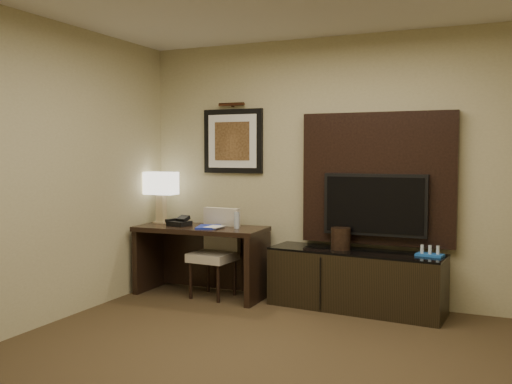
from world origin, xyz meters
The scene contains 15 objects.
wall_back centered at (0.00, 2.50, 1.35)m, with size 4.50×0.01×2.70m, color tan.
desk centered at (-1.50, 2.10, 0.37)m, with size 1.38×0.59×0.74m, color black.
credenza centered at (0.15, 2.20, 0.29)m, with size 1.68×0.47×0.58m, color black.
tv_wall_panel centered at (0.30, 2.44, 1.27)m, with size 1.50×0.12×1.30m, color black.
tv centered at (0.30, 2.34, 1.02)m, with size 1.00×0.08×0.60m, color black.
artwork centered at (-1.30, 2.48, 1.65)m, with size 0.70×0.04×0.70m, color black.
picture_light centered at (-1.30, 2.44, 2.05)m, with size 0.04×0.04×0.30m, color #442415.
desk_chair centered at (-1.35, 2.08, 0.44)m, with size 0.42×0.49×0.88m, color beige, non-canonical shape.
table_lamp centered at (-2.06, 2.20, 1.01)m, with size 0.34×0.19×0.55m, color tan, non-canonical shape.
desk_phone centered at (-1.75, 2.07, 0.79)m, with size 0.21×0.19×0.11m, color black, non-canonical shape.
blue_folder centered at (-1.38, 2.05, 0.75)m, with size 0.22×0.29×0.02m, color #18299F.
book centered at (-1.39, 2.04, 0.85)m, with size 0.16×0.02×0.21m, color #B1A18B.
water_bottle centered at (-1.09, 2.12, 0.83)m, with size 0.06×0.06×0.17m, color #ADB9C4.
ice_bucket centered at (-0.01, 2.22, 0.69)m, with size 0.19×0.19×0.21m, color black.
minibar_tray centered at (0.84, 2.20, 0.62)m, with size 0.24×0.14×0.09m, color blue, non-canonical shape.
Camera 1 is at (1.46, -3.17, 1.53)m, focal length 40.00 mm.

